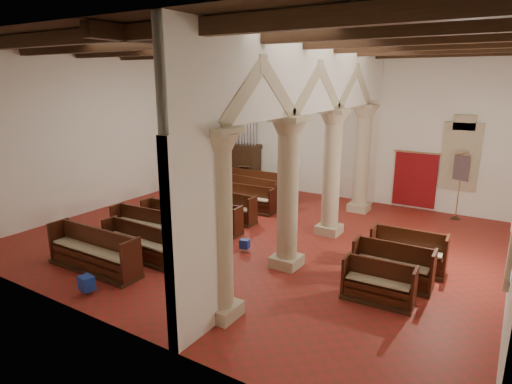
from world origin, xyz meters
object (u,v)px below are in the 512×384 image
(pipe_organ, at_px, (239,157))
(lectern, at_px, (245,180))
(nave_pew_0, at_px, (94,257))
(aisle_pew_0, at_px, (378,288))
(processional_banner, at_px, (458,197))

(pipe_organ, relative_size, lectern, 3.59)
(nave_pew_0, distance_m, aisle_pew_0, 7.31)
(nave_pew_0, height_order, aisle_pew_0, nave_pew_0)
(lectern, bearing_deg, aisle_pew_0, -60.03)
(pipe_organ, bearing_deg, nave_pew_0, -78.30)
(pipe_organ, xyz_separation_m, processional_banner, (9.64, -0.12, -0.55))
(pipe_organ, relative_size, processional_banner, 1.74)
(lectern, xyz_separation_m, aisle_pew_0, (8.10, -6.77, -0.18))
(processional_banner, bearing_deg, nave_pew_0, -103.43)
(lectern, bearing_deg, processional_banner, -15.57)
(processional_banner, bearing_deg, lectern, -151.19)
(pipe_organ, bearing_deg, processional_banner, -0.71)
(pipe_organ, distance_m, aisle_pew_0, 11.80)
(lectern, xyz_separation_m, nave_pew_0, (1.18, -9.12, -0.13))
(nave_pew_0, bearing_deg, processional_banner, 52.02)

